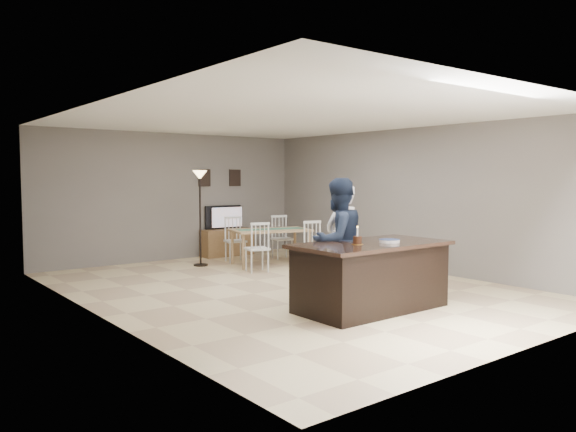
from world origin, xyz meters
TOP-DOWN VIEW (x-y plane):
  - floor at (0.00, 0.00)m, footprint 8.00×8.00m
  - room_shell at (0.00, 0.00)m, footprint 8.00×8.00m
  - kitchen_island at (0.00, -1.80)m, footprint 2.15×1.10m
  - tv_console at (1.20, 3.77)m, footprint 1.20×0.40m
  - television at (1.20, 3.84)m, footprint 0.91×0.12m
  - tv_screen_glow at (1.20, 3.76)m, footprint 0.78×0.00m
  - picture_frames at (1.15, 3.98)m, footprint 1.10×0.02m
  - doorway at (-2.99, -2.30)m, footprint 0.00×2.10m
  - woman at (0.27, -0.95)m, footprint 0.64×0.45m
  - man at (-0.09, -1.25)m, footprint 0.86×0.68m
  - birthday_cake at (-0.29, -1.82)m, footprint 0.15×0.15m
  - plate_stack at (0.19, -1.94)m, footprint 0.28×0.28m
  - dining_table at (1.19, 2.11)m, footprint 1.86×2.05m
  - floor_lamp at (0.02, 2.87)m, footprint 0.28×0.28m

SIDE VIEW (x-z plane):
  - floor at x=0.00m, z-range 0.00..0.00m
  - tv_console at x=1.20m, z-range 0.00..0.60m
  - kitchen_island at x=0.00m, z-range 0.00..0.90m
  - dining_table at x=1.19m, z-range 0.13..1.07m
  - woman at x=0.27m, z-range 0.00..1.67m
  - television at x=1.20m, z-range 0.60..1.13m
  - tv_screen_glow at x=1.20m, z-range 0.48..1.26m
  - man at x=-0.09m, z-range 0.00..1.76m
  - plate_stack at x=0.19m, z-range 0.90..0.94m
  - birthday_cake at x=-0.29m, z-range 0.84..1.07m
  - doorway at x=-2.99m, z-range -0.07..2.58m
  - floor_lamp at x=0.02m, z-range 0.52..2.42m
  - room_shell at x=0.00m, z-range -2.32..5.68m
  - picture_frames at x=1.15m, z-range 1.56..1.94m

